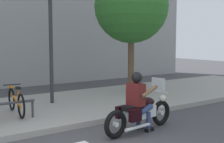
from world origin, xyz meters
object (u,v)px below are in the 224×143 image
rider (138,98)px  bicycle_4 (16,101)px  tree_near_rack (131,6)px  street_lamp (51,23)px  motorcycle (140,112)px

rider → bicycle_4: (-2.00, 2.76, -0.32)m
bicycle_4 → tree_near_rack: tree_near_rack is taller
street_lamp → tree_near_rack: (3.57, 0.40, 0.75)m
motorcycle → bicycle_4: bearing=127.0°
rider → street_lamp: bearing=98.8°
motorcycle → bicycle_4: 3.45m
bicycle_4 → street_lamp: bearing=30.9°
motorcycle → rider: size_ratio=1.55×
motorcycle → street_lamp: size_ratio=0.50×
motorcycle → bicycle_4: motorcycle is taller
rider → tree_near_rack: tree_near_rack is taller
motorcycle → tree_near_rack: tree_near_rack is taller
motorcycle → tree_near_rack: size_ratio=0.45×
bicycle_4 → street_lamp: size_ratio=0.39×
motorcycle → bicycle_4: size_ratio=1.29×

